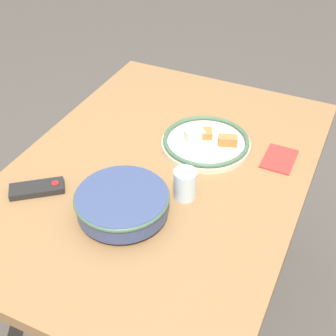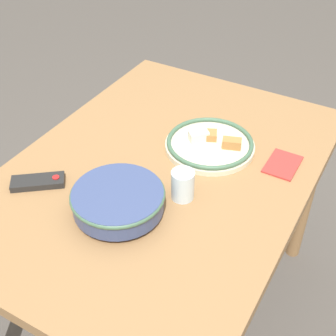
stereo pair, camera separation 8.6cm
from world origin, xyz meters
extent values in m
plane|color=#4C4742|center=(0.00, 0.00, 0.00)|extent=(8.00, 8.00, 0.00)
cube|color=olive|center=(0.00, 0.00, 0.71)|extent=(1.23, 0.88, 0.04)
cylinder|color=olive|center=(0.55, -0.37, 0.35)|extent=(0.06, 0.06, 0.69)
cylinder|color=olive|center=(0.55, 0.37, 0.35)|extent=(0.06, 0.06, 0.69)
cylinder|color=#384775|center=(-0.22, 0.01, 0.74)|extent=(0.11, 0.11, 0.01)
cylinder|color=#384775|center=(-0.22, 0.01, 0.77)|extent=(0.25, 0.25, 0.06)
cylinder|color=#9E4C1E|center=(-0.22, 0.01, 0.77)|extent=(0.23, 0.23, 0.05)
torus|color=#42664C|center=(-0.22, 0.01, 0.80)|extent=(0.26, 0.26, 0.01)
cylinder|color=beige|center=(0.17, -0.09, 0.74)|extent=(0.29, 0.29, 0.02)
torus|color=#42664C|center=(0.17, -0.09, 0.76)|extent=(0.28, 0.28, 0.01)
cube|color=#B2753D|center=(0.20, -0.08, 0.76)|extent=(0.06, 0.05, 0.02)
cube|color=silver|center=(0.17, -0.03, 0.76)|extent=(0.02, 0.04, 0.01)
cube|color=silver|center=(0.17, -0.04, 0.77)|extent=(0.07, 0.07, 0.03)
cube|color=#B2753D|center=(0.19, -0.15, 0.77)|extent=(0.05, 0.07, 0.03)
cube|color=black|center=(-0.25, 0.28, 0.74)|extent=(0.14, 0.16, 0.02)
cylinder|color=red|center=(-0.21, 0.24, 0.75)|extent=(0.02, 0.02, 0.00)
cylinder|color=silver|center=(-0.08, -0.12, 0.78)|extent=(0.07, 0.07, 0.09)
cube|color=#B2332D|center=(0.20, -0.32, 0.74)|extent=(0.13, 0.09, 0.01)
camera|label=1|loc=(-1.01, -0.50, 1.65)|focal=50.00mm
camera|label=2|loc=(-0.97, -0.58, 1.65)|focal=50.00mm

